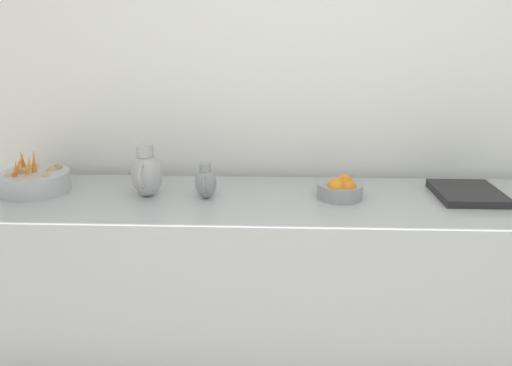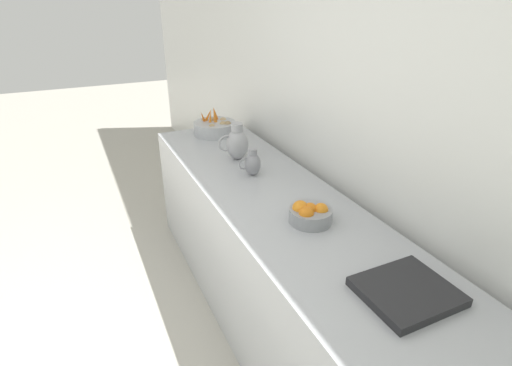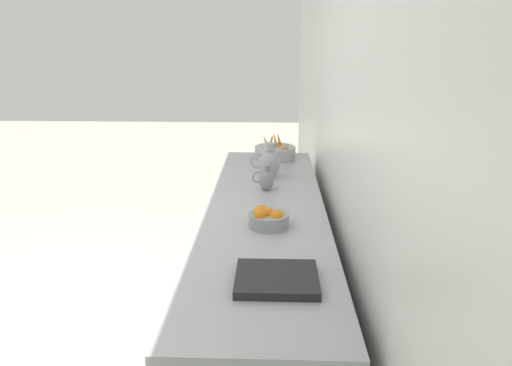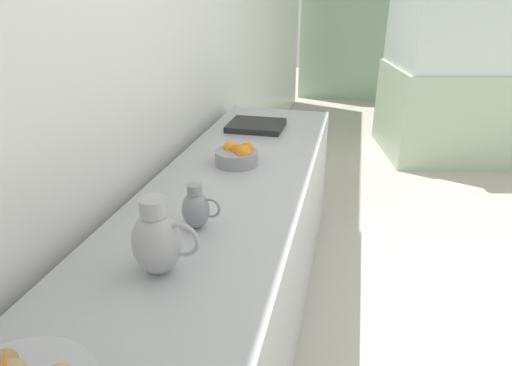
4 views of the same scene
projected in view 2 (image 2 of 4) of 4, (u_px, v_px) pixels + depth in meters
tile_wall_left at (429, 99)px, 1.75m from camera, size 0.10×9.58×3.00m
prep_counter at (276, 262)px, 2.43m from camera, size 0.71×2.83×0.88m
vegetable_colander at (215, 127)px, 3.23m from camera, size 0.34×0.34×0.22m
orange_bowl at (310, 214)px, 1.99m from camera, size 0.22×0.22×0.11m
metal_pitcher_tall at (237, 143)px, 2.72m from camera, size 0.21×0.15×0.25m
metal_pitcher_short at (252, 163)px, 2.49m from camera, size 0.15×0.10×0.17m
counter_sink_basin at (407, 291)px, 1.51m from camera, size 0.34×0.30×0.04m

